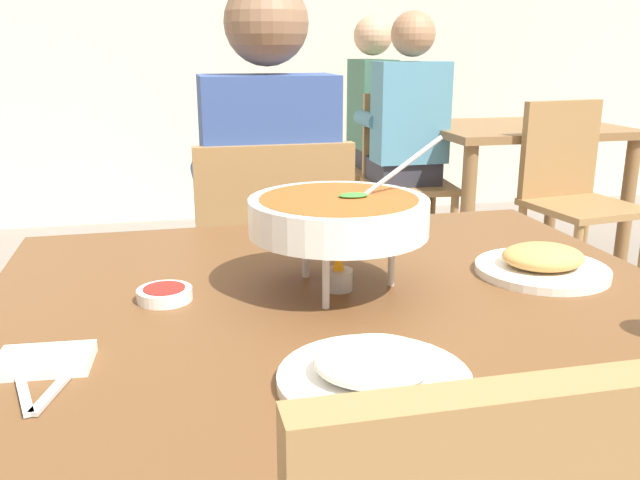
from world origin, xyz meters
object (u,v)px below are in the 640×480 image
object	(u,v)px
sauce_dish	(165,294)
chair_bg_left	(393,157)
dining_table_main	(339,349)
curry_bowl	(342,216)
patron_bg_left	(378,117)
rice_plate	(374,370)
chair_bg_middle	(405,169)
appetizer_plate	(542,263)
chair_diner_main	(271,275)
diner_main	(268,192)
patron_bg_middle	(407,127)
dining_table_far	(519,150)
chair_bg_right	(572,187)

from	to	relation	value
sauce_dish	chair_bg_left	distance (m)	3.01
dining_table_main	curry_bowl	size ratio (longest dim) A/B	3.52
sauce_dish	patron_bg_left	distance (m)	2.99
rice_plate	sauce_dish	distance (m)	0.43
chair_bg_middle	dining_table_main	bearing A→B (deg)	-112.58
sauce_dish	rice_plate	bearing A→B (deg)	-54.96
sauce_dish	chair_bg_left	bearing A→B (deg)	63.75
appetizer_plate	patron_bg_left	distance (m)	2.80
chair_diner_main	diner_main	distance (m)	0.24
chair_diner_main	appetizer_plate	bearing A→B (deg)	-63.26
curry_bowl	patron_bg_middle	world-z (taller)	patron_bg_middle
chair_diner_main	patron_bg_left	size ratio (longest dim) A/B	0.69
dining_table_main	chair_bg_left	world-z (taller)	chair_bg_left
dining_table_main	patron_bg_middle	size ratio (longest dim) A/B	0.89
chair_diner_main	diner_main	xyz separation A→B (m)	(0.00, 0.03, 0.24)
patron_bg_left	curry_bowl	bearing A→B (deg)	-108.97
diner_main	curry_bowl	xyz separation A→B (m)	(0.01, -0.79, 0.12)
patron_bg_middle	patron_bg_left	bearing A→B (deg)	89.47
chair_bg_left	patron_bg_middle	bearing A→B (deg)	-101.31
dining_table_far	chair_bg_right	distance (m)	0.53
patron_bg_left	chair_bg_middle	bearing A→B (deg)	-86.45
diner_main	dining_table_far	world-z (taller)	diner_main
dining_table_far	chair_bg_right	world-z (taller)	chair_bg_right
chair_bg_left	chair_bg_right	world-z (taller)	same
dining_table_main	patron_bg_middle	bearing A→B (deg)	67.24
dining_table_main	patron_bg_left	distance (m)	2.91
chair_diner_main	curry_bowl	distance (m)	0.84
dining_table_main	chair_bg_right	world-z (taller)	chair_bg_right
sauce_dish	dining_table_far	distance (m)	2.87
diner_main	sauce_dish	size ratio (longest dim) A/B	14.56
diner_main	chair_bg_right	world-z (taller)	diner_main
chair_bg_left	sauce_dish	bearing A→B (deg)	-116.25
diner_main	rice_plate	xyz separation A→B (m)	(-0.04, -1.13, 0.01)
diner_main	chair_bg_left	bearing A→B (deg)	61.56
dining_table_main	diner_main	distance (m)	0.81
diner_main	dining_table_far	xyz separation A→B (m)	(1.57, 1.41, -0.14)
appetizer_plate	chair_bg_right	distance (m)	2.07
chair_diner_main	chair_bg_left	xyz separation A→B (m)	(1.04, 1.95, 0.00)
dining_table_main	diner_main	xyz separation A→B (m)	(0.00, 0.80, 0.11)
rice_plate	appetizer_plate	size ratio (longest dim) A/B	1.00
sauce_dish	chair_bg_middle	distance (m)	2.65
chair_diner_main	chair_bg_middle	xyz separation A→B (m)	(0.97, 1.57, 0.00)
curry_bowl	patron_bg_left	distance (m)	2.90
curry_bowl	chair_bg_right	xyz separation A→B (m)	(1.56, 1.68, -0.36)
dining_table_main	patron_bg_left	xyz separation A→B (m)	(0.95, 2.75, 0.11)
chair_bg_middle	diner_main	bearing A→B (deg)	-122.36
rice_plate	diner_main	bearing A→B (deg)	87.89
chair_diner_main	chair_bg_middle	size ratio (longest dim) A/B	1.00
dining_table_main	diner_main	world-z (taller)	diner_main
curry_bowl	chair_diner_main	bearing A→B (deg)	90.39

